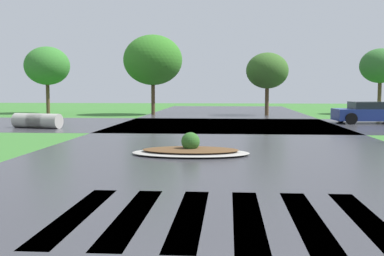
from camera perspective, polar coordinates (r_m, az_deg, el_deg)
asphalt_roadway at (r=13.65m, az=3.73°, el=-3.65°), size 11.97×80.00×0.01m
asphalt_cross_road at (r=26.22m, az=4.05°, el=0.38°), size 90.00×10.77×0.01m
crosswalk_stripes at (r=7.59m, az=3.17°, el=-10.48°), size 4.95×3.56×0.01m
median_island at (r=14.43m, az=-0.18°, el=-2.69°), size 3.55×1.97×0.68m
car_silver_hatch at (r=29.17m, az=20.33°, el=1.69°), size 4.06×2.34×1.23m
drainage_pipe_stack at (r=25.22m, az=-17.93°, el=0.83°), size 2.69×1.38×0.74m
background_treeline at (r=36.37m, az=4.01°, el=7.43°), size 36.01×5.86×5.98m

